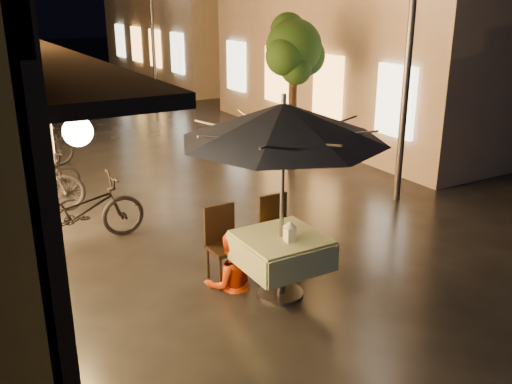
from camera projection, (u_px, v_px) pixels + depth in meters
ground at (329, 287)px, 7.16m from camera, size 90.00×90.00×0.00m
street_tree at (294, 51)px, 11.20m from camera, size 1.43×1.20×3.15m
streetlamp_near at (411, 31)px, 9.26m from camera, size 0.36×0.36×4.23m
streetlamp_far at (151, 12)px, 19.06m from camera, size 0.36×0.36×4.23m
cafe_table at (281, 251)px, 6.79m from camera, size 0.99×0.99×0.78m
patio_umbrella at (283, 122)px, 6.28m from camera, size 2.37×2.37×2.46m
cafe_chair_left at (223, 240)px, 7.22m from camera, size 0.42×0.42×0.97m
cafe_chair_right at (277, 227)px, 7.60m from camera, size 0.42×0.42×0.97m
table_lantern at (290, 230)px, 6.54m from camera, size 0.16×0.16×0.25m
person_orange at (230, 234)px, 6.98m from camera, size 0.77×0.65×1.40m
person_yellow at (289, 221)px, 7.41m from camera, size 0.96×0.65×1.37m
bicycle_0 at (80, 211)px, 8.28m from camera, size 1.89×0.69×0.98m
bicycle_1 at (32, 186)px, 9.33m from camera, size 1.73×0.74×1.01m
bicycle_2 at (35, 177)px, 10.06m from camera, size 1.64×0.71×0.84m
bicycle_3 at (37, 148)px, 11.79m from camera, size 1.62×0.71×0.94m
bicycle_4 at (23, 152)px, 11.48m from camera, size 1.86×1.23×0.92m
bicycle_5 at (21, 133)px, 13.07m from camera, size 1.63×0.87×0.94m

